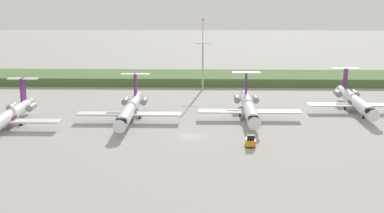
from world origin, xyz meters
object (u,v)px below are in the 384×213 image
at_px(regional_jet_fourth, 355,101).
at_px(baggage_tug, 250,141).
at_px(regional_jet_nearest, 8,116).
at_px(antenna_mast, 203,60).
at_px(regional_jet_second, 130,109).
at_px(regional_jet_third, 249,107).

xyz_separation_m(regional_jet_fourth, baggage_tug, (-27.27, -31.36, -1.53)).
relative_size(regional_jet_nearest, antenna_mast, 1.52).
height_order(regional_jet_second, regional_jet_third, same).
height_order(regional_jet_nearest, baggage_tug, regional_jet_nearest).
relative_size(regional_jet_second, baggage_tug, 9.69).
xyz_separation_m(antenna_mast, baggage_tug, (9.34, -59.66, -7.50)).
distance_m(regional_jet_fourth, baggage_tug, 41.59).
bearing_deg(antenna_mast, regional_jet_nearest, -131.06).
height_order(regional_jet_third, regional_jet_fourth, same).
bearing_deg(regional_jet_nearest, regional_jet_third, 11.48).
bearing_deg(antenna_mast, baggage_tug, -81.10).
xyz_separation_m(regional_jet_second, regional_jet_fourth, (52.52, 11.00, 0.00)).
bearing_deg(regional_jet_nearest, antenna_mast, 48.94).
relative_size(regional_jet_second, regional_jet_third, 1.00).
bearing_deg(baggage_tug, regional_jet_nearest, 165.39).
bearing_deg(baggage_tug, antenna_mast, 98.90).
height_order(regional_jet_nearest, regional_jet_fourth, same).
distance_m(regional_jet_third, baggage_tug, 23.54).
relative_size(regional_jet_fourth, antenna_mast, 1.52).
height_order(regional_jet_second, antenna_mast, antenna_mast).
relative_size(regional_jet_nearest, regional_jet_third, 1.00).
distance_m(antenna_mast, baggage_tug, 60.85).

